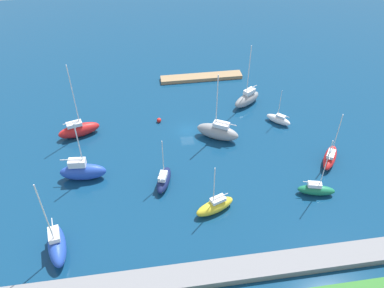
{
  "coord_description": "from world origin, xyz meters",
  "views": [
    {
      "loc": [
        7.79,
        57.86,
        45.03
      ],
      "look_at": [
        0.0,
        5.91,
        1.5
      ],
      "focal_mm": 35.99,
      "sensor_mm": 36.0,
      "label": 1
    }
  ],
  "objects": [
    {
      "name": "sailboat_gray_off_beacon",
      "position": [
        -5.23,
        3.11,
        1.6
      ],
      "size": [
        8.2,
        6.25,
        13.31
      ],
      "rotation": [
        0.0,
        0.0,
        5.76
      ],
      "color": "gray",
      "rests_on": "water"
    },
    {
      "name": "sailboat_blue_far_north",
      "position": [
        21.2,
        24.3,
        1.5
      ],
      "size": [
        3.65,
        7.29,
        13.42
      ],
      "rotation": [
        0.0,
        0.0,
        1.76
      ],
      "color": "#2347B2",
      "rests_on": "water"
    },
    {
      "name": "sailboat_red_near_pier",
      "position": [
        20.25,
        -1.56,
        1.39
      ],
      "size": [
        7.99,
        4.44,
        14.66
      ],
      "rotation": [
        0.0,
        0.0,
        3.43
      ],
      "color": "red",
      "rests_on": "water"
    },
    {
      "name": "sailboat_blue_lone_south",
      "position": [
        18.71,
        10.24,
        1.63
      ],
      "size": [
        7.69,
        3.05,
        11.27
      ],
      "rotation": [
        0.0,
        0.0,
        3.06
      ],
      "color": "#2347B2",
      "rests_on": "water"
    },
    {
      "name": "sailboat_red_mid_basin",
      "position": [
        -23.03,
        12.5,
        1.11
      ],
      "size": [
        5.4,
        6.56,
        9.85
      ],
      "rotation": [
        0.0,
        0.0,
        4.1
      ],
      "color": "red",
      "rests_on": "water"
    },
    {
      "name": "sailboat_gray_east_end",
      "position": [
        -13.5,
        -7.04,
        1.44
      ],
      "size": [
        6.97,
        5.73,
        13.35
      ],
      "rotation": [
        0.0,
        0.0,
        0.6
      ],
      "color": "gray",
      "rests_on": "water"
    },
    {
      "name": "water",
      "position": [
        0.0,
        0.0,
        0.0
      ],
      "size": [
        160.0,
        160.0,
        0.0
      ],
      "primitive_type": "plane",
      "color": "navy",
      "rests_on": "ground"
    },
    {
      "name": "sailboat_green_inner_mooring",
      "position": [
        -17.74,
        19.27,
        0.99
      ],
      "size": [
        6.03,
        3.04,
        10.91
      ],
      "rotation": [
        0.0,
        0.0,
        2.9
      ],
      "color": "#19724C",
      "rests_on": "water"
    },
    {
      "name": "pier_dock",
      "position": [
        -5.9,
        -18.95,
        0.4
      ],
      "size": [
        18.72,
        2.86,
        0.8
      ],
      "primitive_type": "cube",
      "color": "#997A56",
      "rests_on": "ground"
    },
    {
      "name": "breakwater",
      "position": [
        0.0,
        31.06,
        0.55
      ],
      "size": [
        70.0,
        3.45,
        1.1
      ],
      "primitive_type": "cube",
      "color": "gray",
      "rests_on": "ground"
    },
    {
      "name": "sailboat_white_center_basin",
      "position": [
        -17.93,
        0.22,
        0.88
      ],
      "size": [
        4.62,
        4.57,
        7.33
      ],
      "rotation": [
        0.0,
        0.0,
        5.51
      ],
      "color": "white",
      "rests_on": "water"
    },
    {
      "name": "sailboat_yellow_far_south",
      "position": [
        -1.33,
        20.34,
        1.09
      ],
      "size": [
        6.61,
        4.13,
        9.04
      ],
      "rotation": [
        0.0,
        0.0,
        0.36
      ],
      "color": "yellow",
      "rests_on": "water"
    },
    {
      "name": "sailboat_navy_by_breakwater",
      "position": [
        5.76,
        13.61,
        1.06
      ],
      "size": [
        3.69,
        6.18,
        8.81
      ],
      "rotation": [
        0.0,
        0.0,
        4.39
      ],
      "color": "#141E4C",
      "rests_on": "water"
    },
    {
      "name": "mooring_buoy_red",
      "position": [
        5.14,
        -3.61,
        0.44
      ],
      "size": [
        0.89,
        0.89,
        0.89
      ],
      "primitive_type": "sphere",
      "color": "red",
      "rests_on": "water"
    }
  ]
}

